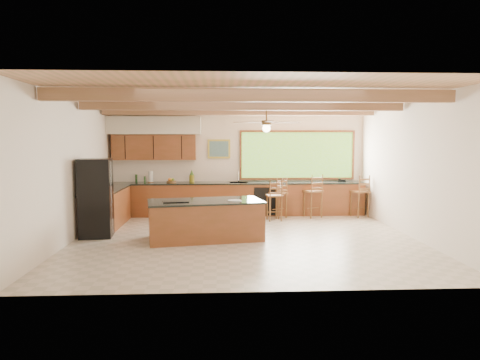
{
  "coord_description": "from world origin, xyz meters",
  "views": [
    {
      "loc": [
        -0.56,
        -8.98,
        2.1
      ],
      "look_at": [
        -0.07,
        0.8,
        1.18
      ],
      "focal_mm": 32.0,
      "sensor_mm": 36.0,
      "label": 1
    }
  ],
  "objects": [
    {
      "name": "bar_stool_c",
      "position": [
        1.05,
        2.39,
        0.65
      ],
      "size": [
        0.52,
        0.52,
        1.1
      ],
      "rotation": [
        0.0,
        0.0,
        0.42
      ],
      "color": "brown",
      "rests_on": "ground"
    },
    {
      "name": "refrigerator",
      "position": [
        -3.22,
        0.33,
        0.85
      ],
      "size": [
        0.73,
        0.71,
        1.7
      ],
      "rotation": [
        0.0,
        0.0,
        0.1
      ],
      "color": "black",
      "rests_on": "ground"
    },
    {
      "name": "room_shell",
      "position": [
        -0.17,
        0.65,
        2.21
      ],
      "size": [
        7.27,
        6.54,
        3.02
      ],
      "color": "silver",
      "rests_on": "ground"
    },
    {
      "name": "bar_stool_d",
      "position": [
        3.3,
        2.39,
        0.68
      ],
      "size": [
        0.53,
        0.53,
        1.15
      ],
      "rotation": [
        0.0,
        0.0,
        0.35
      ],
      "color": "brown",
      "rests_on": "ground"
    },
    {
      "name": "ground",
      "position": [
        0.0,
        0.0,
        0.0
      ],
      "size": [
        7.2,
        7.2,
        0.0
      ],
      "primitive_type": "plane",
      "color": "beige",
      "rests_on": "ground"
    },
    {
      "name": "bar_stool_b",
      "position": [
        2.0,
        2.39,
        0.7
      ],
      "size": [
        0.55,
        0.55,
        1.19
      ],
      "rotation": [
        0.0,
        0.0,
        0.38
      ],
      "color": "brown",
      "rests_on": "ground"
    },
    {
      "name": "counter_run",
      "position": [
        -0.82,
        2.52,
        0.46
      ],
      "size": [
        7.12,
        3.1,
        1.27
      ],
      "color": "brown",
      "rests_on": "ground"
    },
    {
      "name": "bar_stool_a",
      "position": [
        0.89,
        1.95,
        0.65
      ],
      "size": [
        0.43,
        0.43,
        1.09
      ],
      "rotation": [
        0.0,
        0.0,
        0.11
      ],
      "color": "brown",
      "rests_on": "ground"
    },
    {
      "name": "island",
      "position": [
        -0.85,
        -0.02,
        0.42
      ],
      "size": [
        2.53,
        1.51,
        0.85
      ],
      "rotation": [
        0.0,
        0.0,
        0.17
      ],
      "color": "brown",
      "rests_on": "ground"
    }
  ]
}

